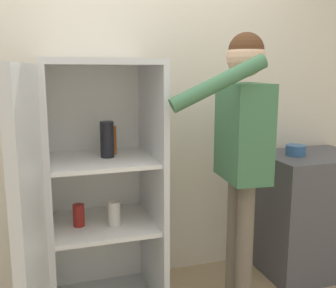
% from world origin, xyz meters
% --- Properties ---
extents(wall_back, '(7.00, 0.06, 2.55)m').
position_xyz_m(wall_back, '(0.00, 0.98, 1.27)').
color(wall_back, beige).
rests_on(wall_back, ground_plane).
extents(refrigerator, '(0.80, 1.31, 1.59)m').
position_xyz_m(refrigerator, '(-0.26, 0.51, 0.79)').
color(refrigerator, silver).
rests_on(refrigerator, ground_plane).
extents(person, '(0.68, 0.55, 1.75)m').
position_xyz_m(person, '(0.68, 0.41, 1.13)').
color(person, '#726656').
rests_on(person, ground_plane).
extents(counter, '(0.74, 0.57, 0.91)m').
position_xyz_m(counter, '(1.40, 0.65, 0.46)').
color(counter, '#4C4C51').
rests_on(counter, ground_plane).
extents(bowl, '(0.14, 0.14, 0.08)m').
position_xyz_m(bowl, '(1.26, 0.66, 0.95)').
color(bowl, '#335B8E').
rests_on(bowl, counter).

